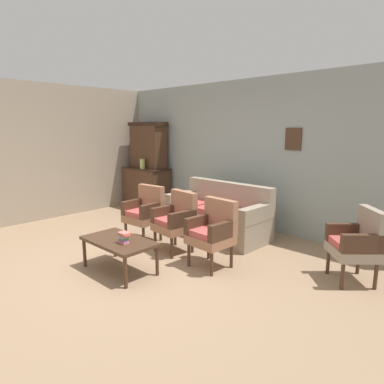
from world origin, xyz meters
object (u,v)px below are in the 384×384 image
Objects in this scene: vase_on_cabinet at (142,164)px; armchair_near_cabinet at (176,219)px; coffee_table at (119,243)px; armchair_near_couch_end at (213,230)px; armchair_by_doorway at (145,211)px; side_cabinet at (146,188)px; book_stack_on_table at (124,237)px; floral_couch at (218,217)px; wingback_chair_by_fireplace at (357,242)px.

vase_on_cabinet is 2.85m from armchair_near_cabinet.
vase_on_cabinet reaches higher than armchair_near_cabinet.
armchair_near_couch_end is at bearing 50.62° from coffee_table.
side_cabinet is at bearing 140.28° from armchair_by_doorway.
side_cabinet is 2.97m from armchair_near_cabinet.
side_cabinet is at bearing 136.60° from book_stack_on_table.
book_stack_on_table is at bearing -42.40° from vase_on_cabinet.
armchair_near_couch_end is at bearing -23.45° from vase_on_cabinet.
armchair_by_doorway is at bearing 125.52° from coffee_table.
armchair_by_doorway is 1.24m from coffee_table.
vase_on_cabinet is at bearing 137.60° from book_stack_on_table.
floral_couch is 1.83× the size of coffee_table.
floral_couch is at bearing -7.38° from vase_on_cabinet.
side_cabinet is 1.28× the size of armchair_near_couch_end.
armchair_near_cabinet is at bearing 89.23° from coffee_table.
coffee_table is (0.01, -2.02, 0.05)m from floral_couch.
floral_couch is 2.07m from book_stack_on_table.
floral_couch is at bearing 173.65° from wingback_chair_by_fireplace.
armchair_by_doorway is 1.34m from book_stack_on_table.
armchair_near_cabinet reaches higher than coffee_table.
book_stack_on_table is (-2.17, -1.79, -0.01)m from wingback_chair_by_fireplace.
vase_on_cabinet is at bearing 172.62° from floral_couch.
armchair_by_doorway and wingback_chair_by_fireplace have the same top height.
coffee_table is (2.44, -2.34, -0.66)m from vase_on_cabinet.
armchair_near_cabinet and wingback_chair_by_fireplace have the same top height.
book_stack_on_table is (0.14, -1.03, -0.01)m from armchair_near_cabinet.
floral_couch is at bearing 91.10° from armchair_near_cabinet.
armchair_by_doorway is 0.90× the size of coffee_table.
vase_on_cabinet is 3.55m from book_stack_on_table.
floral_couch reaches higher than book_stack_on_table.
floral_couch and armchair_by_doorway have the same top height.
floral_couch is at bearing -11.04° from side_cabinet.
armchair_near_couch_end is (0.78, -1.08, 0.17)m from floral_couch.
side_cabinet is 1.28× the size of armchair_by_doorway.
armchair_near_cabinet is 0.76m from armchair_near_couch_end.
floral_couch and armchair_near_cabinet have the same top height.
coffee_table is (2.54, -2.52, -0.09)m from side_cabinet.
floral_couch is at bearing 94.38° from book_stack_on_table.
book_stack_on_table is (0.16, -2.05, 0.17)m from floral_couch.
book_stack_on_table is (0.87, -1.03, -0.01)m from armchair_by_doorway.
armchair_near_cabinet is (0.02, -1.02, 0.17)m from floral_couch.
side_cabinet is 4.92m from wingback_chair_by_fireplace.
armchair_by_doorway is 1.00× the size of armchair_near_couch_end.
book_stack_on_table is at bearing -43.40° from side_cabinet.
armchair_by_doorway is at bearing -179.77° from armchair_near_cabinet.
armchair_near_couch_end is at bearing -152.01° from wingback_chair_by_fireplace.
side_cabinet is 2.59m from floral_couch.
side_cabinet is at bearing 149.34° from armchair_near_cabinet.
coffee_table is at bearing -142.73° from wingback_chair_by_fireplace.
side_cabinet is 5.22× the size of vase_on_cabinet.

